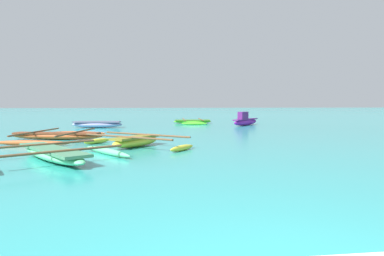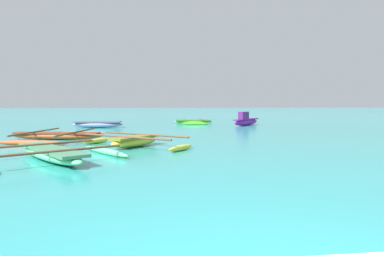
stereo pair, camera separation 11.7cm
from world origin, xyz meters
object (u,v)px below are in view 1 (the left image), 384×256
Objects in this scene: moored_boat_3 at (52,154)px; moored_boat_5 at (245,121)px; moored_boat_1 at (97,124)px; moored_boat_2 at (192,121)px; moored_boat_4 at (57,136)px; moored_boat_0 at (136,141)px.

moored_boat_5 is at bearing 111.30° from moored_boat_3.
moored_boat_1 is 8.07m from moored_boat_2.
moored_boat_4 is at bearing -120.59° from moored_boat_2.
moored_boat_4 is 1.65× the size of moored_boat_5.
moored_boat_1 is 0.81× the size of moored_boat_2.
moored_boat_5 is (9.78, 14.20, 0.17)m from moored_boat_3.
moored_boat_3 reaches higher than moored_boat_2.
moored_boat_2 is at bearing 125.90° from moored_boat_3.
moored_boat_3 is 1.49× the size of moored_boat_5.
moored_boat_3 is at bearing -106.99° from moored_boat_2.
moored_boat_2 is 18.41m from moored_boat_3.
moored_boat_2 is 0.92× the size of moored_boat_3.
moored_boat_0 reaches higher than moored_boat_1.
moored_boat_3 is at bearing -65.76° from moored_boat_4.
moored_boat_3 is (0.64, -13.14, -0.06)m from moored_boat_1.
moored_boat_2 is at bearing 23.39° from moored_boat_0.
moored_boat_3 reaches higher than moored_boat_4.
moored_boat_5 is (11.13, 8.40, 0.18)m from moored_boat_4.
moored_boat_5 reaches higher than moored_boat_2.
moored_boat_3 is 5.96m from moored_boat_4.
moored_boat_4 is at bearing 158.91° from moored_boat_3.
moored_boat_5 is at bearing 48.23° from moored_boat_4.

